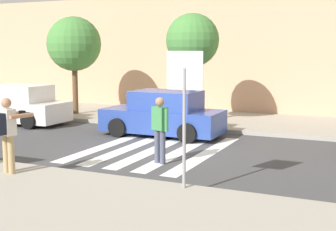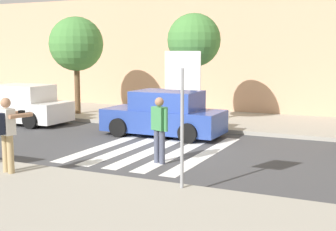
{
  "view_description": "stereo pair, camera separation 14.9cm",
  "coord_description": "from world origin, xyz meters",
  "px_view_note": "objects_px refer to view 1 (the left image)",
  "views": [
    {
      "loc": [
        5.99,
        -12.0,
        2.94
      ],
      "look_at": [
        0.6,
        -0.2,
        1.1
      ],
      "focal_mm": 50.0,
      "sensor_mm": 36.0,
      "label": 1
    },
    {
      "loc": [
        6.12,
        -11.94,
        2.94
      ],
      "look_at": [
        0.6,
        -0.2,
        1.1
      ],
      "focal_mm": 50.0,
      "sensor_mm": 36.0,
      "label": 2
    }
  ],
  "objects_px": {
    "stop_sign": "(185,89)",
    "pedestrian_crossing": "(160,126)",
    "photographer_with_backpack": "(6,129)",
    "parked_car_blue": "(163,115)",
    "street_tree_center": "(192,41)",
    "street_tree_west": "(74,44)",
    "parked_car_white": "(19,106)"
  },
  "relations": [
    {
      "from": "stop_sign",
      "to": "pedestrian_crossing",
      "type": "height_order",
      "value": "stop_sign"
    },
    {
      "from": "photographer_with_backpack",
      "to": "parked_car_blue",
      "type": "distance_m",
      "value": 6.46
    },
    {
      "from": "stop_sign",
      "to": "street_tree_center",
      "type": "relative_size",
      "value": 0.67
    },
    {
      "from": "pedestrian_crossing",
      "to": "street_tree_west",
      "type": "xyz_separation_m",
      "value": [
        -7.04,
        6.15,
        2.18
      ]
    },
    {
      "from": "pedestrian_crossing",
      "to": "street_tree_west",
      "type": "distance_m",
      "value": 9.6
    },
    {
      "from": "parked_car_white",
      "to": "street_tree_center",
      "type": "distance_m",
      "value": 7.34
    },
    {
      "from": "stop_sign",
      "to": "street_tree_center",
      "type": "xyz_separation_m",
      "value": [
        -3.01,
        8.01,
        1.09
      ]
    },
    {
      "from": "parked_car_white",
      "to": "photographer_with_backpack",
      "type": "bearing_deg",
      "value": -49.51
    },
    {
      "from": "photographer_with_backpack",
      "to": "street_tree_west",
      "type": "distance_m",
      "value": 10.22
    },
    {
      "from": "pedestrian_crossing",
      "to": "photographer_with_backpack",
      "type": "bearing_deg",
      "value": -131.88
    },
    {
      "from": "pedestrian_crossing",
      "to": "parked_car_blue",
      "type": "bearing_deg",
      "value": 113.77
    },
    {
      "from": "stop_sign",
      "to": "photographer_with_backpack",
      "type": "bearing_deg",
      "value": -171.33
    },
    {
      "from": "stop_sign",
      "to": "street_tree_west",
      "type": "height_order",
      "value": "street_tree_west"
    },
    {
      "from": "parked_car_blue",
      "to": "street_tree_center",
      "type": "xyz_separation_m",
      "value": [
        0.16,
        2.25,
        2.53
      ]
    },
    {
      "from": "stop_sign",
      "to": "street_tree_west",
      "type": "xyz_separation_m",
      "value": [
        -8.63,
        8.31,
        1.0
      ]
    },
    {
      "from": "photographer_with_backpack",
      "to": "pedestrian_crossing",
      "type": "bearing_deg",
      "value": 48.12
    },
    {
      "from": "pedestrian_crossing",
      "to": "parked_car_blue",
      "type": "height_order",
      "value": "pedestrian_crossing"
    },
    {
      "from": "parked_car_blue",
      "to": "parked_car_white",
      "type": "bearing_deg",
      "value": -180.0
    },
    {
      "from": "photographer_with_backpack",
      "to": "pedestrian_crossing",
      "type": "xyz_separation_m",
      "value": [
        2.5,
        2.79,
        -0.19
      ]
    },
    {
      "from": "photographer_with_backpack",
      "to": "parked_car_blue",
      "type": "height_order",
      "value": "photographer_with_backpack"
    },
    {
      "from": "stop_sign",
      "to": "pedestrian_crossing",
      "type": "xyz_separation_m",
      "value": [
        -1.58,
        2.16,
        -1.19
      ]
    },
    {
      "from": "parked_car_blue",
      "to": "street_tree_center",
      "type": "bearing_deg",
      "value": 86.04
    },
    {
      "from": "stop_sign",
      "to": "parked_car_blue",
      "type": "distance_m",
      "value": 6.72
    },
    {
      "from": "photographer_with_backpack",
      "to": "street_tree_center",
      "type": "relative_size",
      "value": 0.42
    },
    {
      "from": "photographer_with_backpack",
      "to": "parked_car_white",
      "type": "xyz_separation_m",
      "value": [
        -5.45,
        6.38,
        -0.44
      ]
    },
    {
      "from": "stop_sign",
      "to": "parked_car_white",
      "type": "height_order",
      "value": "stop_sign"
    },
    {
      "from": "photographer_with_backpack",
      "to": "parked_car_white",
      "type": "height_order",
      "value": "photographer_with_backpack"
    },
    {
      "from": "pedestrian_crossing",
      "to": "parked_car_blue",
      "type": "distance_m",
      "value": 3.93
    },
    {
      "from": "photographer_with_backpack",
      "to": "street_tree_west",
      "type": "xyz_separation_m",
      "value": [
        -4.55,
        8.94,
        1.99
      ]
    },
    {
      "from": "street_tree_center",
      "to": "pedestrian_crossing",
      "type": "bearing_deg",
      "value": -76.28
    },
    {
      "from": "pedestrian_crossing",
      "to": "street_tree_center",
      "type": "height_order",
      "value": "street_tree_center"
    },
    {
      "from": "stop_sign",
      "to": "parked_car_blue",
      "type": "relative_size",
      "value": 0.67
    }
  ]
}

